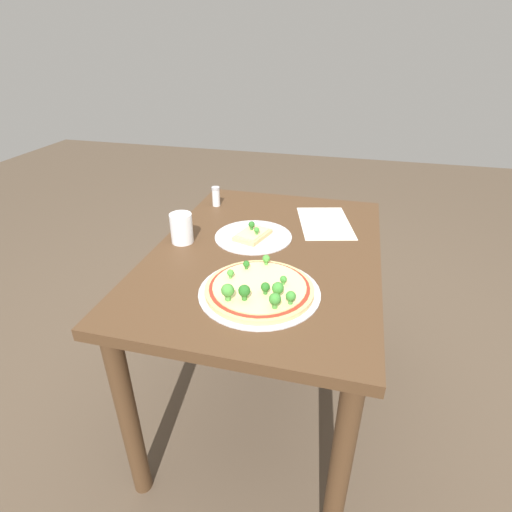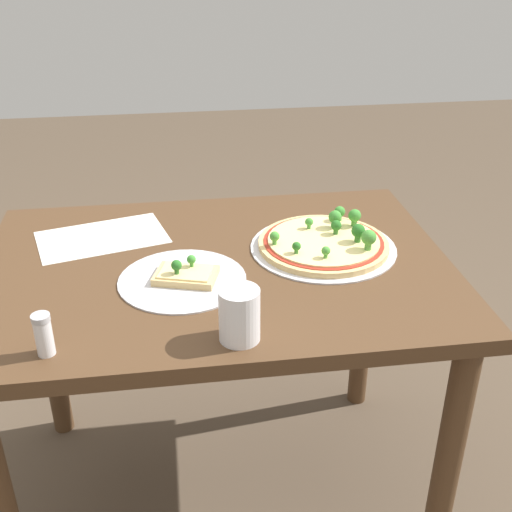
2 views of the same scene
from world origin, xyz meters
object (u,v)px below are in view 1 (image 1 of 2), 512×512
object	(u,v)px
dining_table	(266,276)
condiment_shaker	(216,196)
pizza_tray_whole	(259,289)
pizza_tray_slice	(253,235)
drinking_cup	(182,228)

from	to	relation	value
dining_table	condiment_shaker	distance (m)	0.48
pizza_tray_whole	pizza_tray_slice	distance (m)	0.36
dining_table	pizza_tray_slice	size ratio (longest dim) A/B	3.82
dining_table	pizza_tray_slice	distance (m)	0.16
dining_table	condiment_shaker	xyz separation A→B (m)	(-0.34, -0.30, 0.15)
drinking_cup	condiment_shaker	world-z (taller)	drinking_cup
pizza_tray_whole	condiment_shaker	distance (m)	0.70
dining_table	condiment_shaker	size ratio (longest dim) A/B	12.86
pizza_tray_slice	dining_table	bearing A→B (deg)	41.27
drinking_cup	condiment_shaker	distance (m)	0.36
pizza_tray_slice	condiment_shaker	bearing A→B (deg)	-138.29
pizza_tray_whole	pizza_tray_slice	bearing A→B (deg)	-162.54
condiment_shaker	dining_table	bearing A→B (deg)	41.61
dining_table	pizza_tray_whole	world-z (taller)	pizza_tray_whole
pizza_tray_whole	pizza_tray_slice	size ratio (longest dim) A/B	1.24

